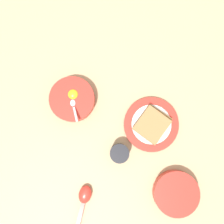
{
  "coord_description": "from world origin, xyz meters",
  "views": [
    {
      "loc": [
        0.06,
        0.03,
        0.91
      ],
      "look_at": [
        -0.02,
        0.04,
        0.02
      ],
      "focal_mm": 42.0,
      "sensor_mm": 36.0,
      "label": 1
    }
  ],
  "objects_px": {
    "toast_plate": "(151,124)",
    "toast_sandwich": "(152,124)",
    "drinking_cup": "(119,153)",
    "congee_bowl": "(176,193)",
    "egg_bowl": "(73,99)",
    "soup_spoon": "(84,199)"
  },
  "relations": [
    {
      "from": "toast_plate",
      "to": "toast_sandwich",
      "type": "distance_m",
      "value": 0.03
    },
    {
      "from": "toast_plate",
      "to": "toast_sandwich",
      "type": "relative_size",
      "value": 1.35
    },
    {
      "from": "egg_bowl",
      "to": "congee_bowl",
      "type": "distance_m",
      "value": 0.46
    },
    {
      "from": "egg_bowl",
      "to": "congee_bowl",
      "type": "bearing_deg",
      "value": 44.14
    },
    {
      "from": "toast_plate",
      "to": "toast_sandwich",
      "type": "height_order",
      "value": "toast_sandwich"
    },
    {
      "from": "egg_bowl",
      "to": "toast_plate",
      "type": "distance_m",
      "value": 0.28
    },
    {
      "from": "egg_bowl",
      "to": "congee_bowl",
      "type": "height_order",
      "value": "egg_bowl"
    },
    {
      "from": "drinking_cup",
      "to": "congee_bowl",
      "type": "bearing_deg",
      "value": 50.98
    },
    {
      "from": "soup_spoon",
      "to": "toast_plate",
      "type": "bearing_deg",
      "value": 133.77
    },
    {
      "from": "toast_plate",
      "to": "congee_bowl",
      "type": "bearing_deg",
      "value": 14.77
    },
    {
      "from": "egg_bowl",
      "to": "toast_sandwich",
      "type": "relative_size",
      "value": 1.12
    },
    {
      "from": "toast_plate",
      "to": "soup_spoon",
      "type": "relative_size",
      "value": 1.18
    },
    {
      "from": "toast_sandwich",
      "to": "toast_plate",
      "type": "bearing_deg",
      "value": -149.08
    },
    {
      "from": "congee_bowl",
      "to": "egg_bowl",
      "type": "bearing_deg",
      "value": -135.86
    },
    {
      "from": "egg_bowl",
      "to": "congee_bowl",
      "type": "xyz_separation_m",
      "value": [
        0.33,
        0.32,
        -0.0
      ]
    },
    {
      "from": "egg_bowl",
      "to": "toast_plate",
      "type": "xyz_separation_m",
      "value": [
        0.1,
        0.26,
        -0.02
      ]
    },
    {
      "from": "toast_plate",
      "to": "soup_spoon",
      "type": "distance_m",
      "value": 0.34
    },
    {
      "from": "toast_plate",
      "to": "drinking_cup",
      "type": "bearing_deg",
      "value": -52.68
    },
    {
      "from": "toast_plate",
      "to": "toast_sandwich",
      "type": "xyz_separation_m",
      "value": [
        0.0,
        0.0,
        0.03
      ]
    },
    {
      "from": "soup_spoon",
      "to": "toast_sandwich",
      "type": "bearing_deg",
      "value": 133.65
    },
    {
      "from": "toast_plate",
      "to": "egg_bowl",
      "type": "bearing_deg",
      "value": -111.16
    },
    {
      "from": "congee_bowl",
      "to": "toast_plate",
      "type": "bearing_deg",
      "value": -165.23
    }
  ]
}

